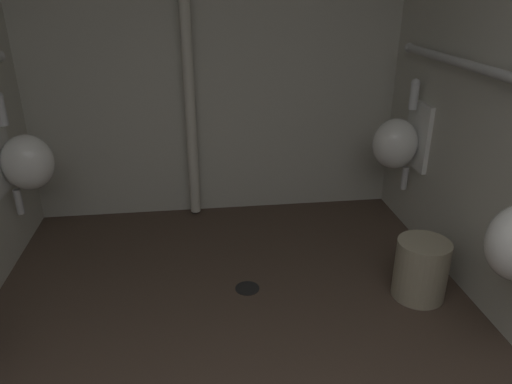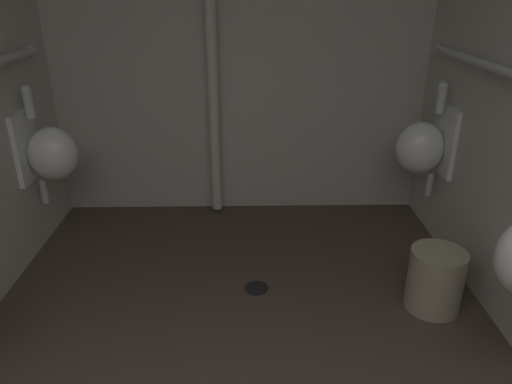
{
  "view_description": "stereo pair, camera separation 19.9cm",
  "coord_description": "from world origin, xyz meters",
  "px_view_note": "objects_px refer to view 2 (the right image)",
  "views": [
    {
      "loc": [
        -0.15,
        0.29,
        1.62
      ],
      "look_at": [
        0.08,
        2.1,
        0.82
      ],
      "focal_mm": 33.68,
      "sensor_mm": 36.0,
      "label": 1
    },
    {
      "loc": [
        0.05,
        0.29,
        1.62
      ],
      "look_at": [
        0.08,
        2.1,
        0.82
      ],
      "focal_mm": 33.68,
      "sensor_mm": 36.0,
      "label": 2
    }
  ],
  "objects_px": {
    "urinal_left_far": "(49,152)",
    "urinal_right_far": "(423,146)",
    "waste_bin": "(435,280)",
    "standpipe_back_wall": "(211,38)",
    "floor_drain": "(256,288)"
  },
  "relations": [
    {
      "from": "urinal_left_far",
      "to": "floor_drain",
      "type": "xyz_separation_m",
      "value": [
        1.27,
        -0.53,
        -0.65
      ]
    },
    {
      "from": "urinal_left_far",
      "to": "urinal_right_far",
      "type": "distance_m",
      "value": 2.35
    },
    {
      "from": "urinal_left_far",
      "to": "floor_drain",
      "type": "relative_size",
      "value": 5.39
    },
    {
      "from": "urinal_left_far",
      "to": "urinal_right_far",
      "type": "xyz_separation_m",
      "value": [
        2.35,
        0.07,
        0.0
      ]
    },
    {
      "from": "urinal_left_far",
      "to": "standpipe_back_wall",
      "type": "height_order",
      "value": "standpipe_back_wall"
    },
    {
      "from": "standpipe_back_wall",
      "to": "floor_drain",
      "type": "xyz_separation_m",
      "value": [
        0.28,
        -1.02,
        -1.27
      ]
    },
    {
      "from": "urinal_right_far",
      "to": "floor_drain",
      "type": "height_order",
      "value": "urinal_right_far"
    },
    {
      "from": "urinal_right_far",
      "to": "standpipe_back_wall",
      "type": "relative_size",
      "value": 0.3
    },
    {
      "from": "floor_drain",
      "to": "waste_bin",
      "type": "xyz_separation_m",
      "value": [
        0.95,
        -0.18,
        0.17
      ]
    },
    {
      "from": "waste_bin",
      "to": "standpipe_back_wall",
      "type": "bearing_deg",
      "value": 135.39
    },
    {
      "from": "urinal_right_far",
      "to": "waste_bin",
      "type": "bearing_deg",
      "value": -99.75
    },
    {
      "from": "urinal_right_far",
      "to": "urinal_left_far",
      "type": "bearing_deg",
      "value": -178.38
    },
    {
      "from": "standpipe_back_wall",
      "to": "floor_drain",
      "type": "bearing_deg",
      "value": -74.73
    },
    {
      "from": "standpipe_back_wall",
      "to": "waste_bin",
      "type": "height_order",
      "value": "standpipe_back_wall"
    },
    {
      "from": "urinal_left_far",
      "to": "waste_bin",
      "type": "distance_m",
      "value": 2.38
    }
  ]
}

